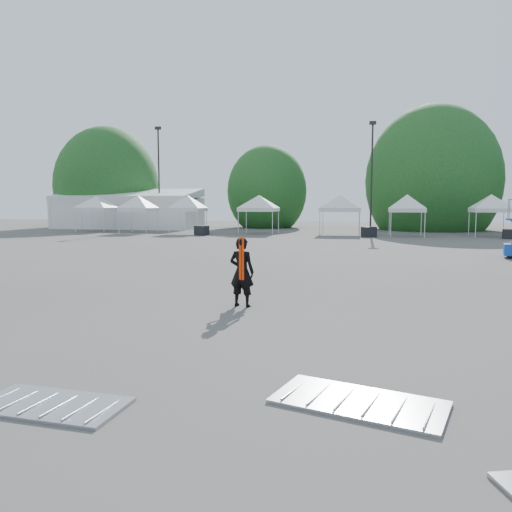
# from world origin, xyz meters

# --- Properties ---
(ground) EXTENTS (120.00, 120.00, 0.00)m
(ground) POSITION_xyz_m (0.00, 0.00, 0.00)
(ground) COLOR #474442
(ground) RESTS_ON ground
(marquee) EXTENTS (15.00, 6.25, 4.23)m
(marquee) POSITION_xyz_m (-22.00, 35.00, 1.97)
(marquee) COLOR silver
(marquee) RESTS_ON ground
(light_pole_west) EXTENTS (0.60, 0.25, 10.30)m
(light_pole_west) POSITION_xyz_m (-18.00, 34.00, 5.77)
(light_pole_west) COLOR black
(light_pole_west) RESTS_ON ground
(light_pole_east) EXTENTS (0.60, 0.25, 9.80)m
(light_pole_east) POSITION_xyz_m (3.00, 32.00, 5.52)
(light_pole_east) COLOR black
(light_pole_east) RESTS_ON ground
(tree_far_w) EXTENTS (4.80, 4.80, 7.30)m
(tree_far_w) POSITION_xyz_m (-26.00, 38.00, 4.54)
(tree_far_w) COLOR #382314
(tree_far_w) RESTS_ON ground
(tree_mid_w) EXTENTS (4.16, 4.16, 6.33)m
(tree_mid_w) POSITION_xyz_m (-8.00, 40.00, 3.93)
(tree_mid_w) COLOR #382314
(tree_mid_w) RESTS_ON ground
(tree_mid_e) EXTENTS (5.12, 5.12, 7.79)m
(tree_mid_e) POSITION_xyz_m (9.00, 39.00, 4.84)
(tree_mid_e) COLOR #382314
(tree_mid_e) RESTS_ON ground
(tent_a) EXTENTS (4.31, 4.31, 3.88)m
(tent_a) POSITION_xyz_m (-22.06, 28.88, 3.06)
(tent_a) COLOR silver
(tent_a) RESTS_ON ground
(tent_b) EXTENTS (3.88, 3.88, 3.88)m
(tent_b) POSITION_xyz_m (-17.26, 27.55, 3.06)
(tent_b) COLOR silver
(tent_b) RESTS_ON ground
(tent_c) EXTENTS (3.88, 3.88, 3.88)m
(tent_c) POSITION_xyz_m (-12.57, 27.48, 3.06)
(tent_c) COLOR silver
(tent_c) RESTS_ON ground
(tent_d) EXTENTS (4.45, 4.45, 3.88)m
(tent_d) POSITION_xyz_m (-6.48, 28.56, 3.06)
(tent_d) COLOR silver
(tent_d) RESTS_ON ground
(tent_e) EXTENTS (4.74, 4.74, 3.88)m
(tent_e) POSITION_xyz_m (0.48, 28.74, 3.06)
(tent_e) COLOR silver
(tent_e) RESTS_ON ground
(tent_f) EXTENTS (3.85, 3.85, 3.88)m
(tent_f) POSITION_xyz_m (5.74, 27.47, 3.06)
(tent_f) COLOR silver
(tent_f) RESTS_ON ground
(tent_g) EXTENTS (3.99, 3.99, 3.88)m
(tent_g) POSITION_xyz_m (12.16, 28.58, 3.06)
(tent_g) COLOR silver
(tent_g) RESTS_ON ground
(man) EXTENTS (0.71, 0.52, 1.77)m
(man) POSITION_xyz_m (-0.51, -1.70, 0.89)
(man) COLOR black
(man) RESTS_ON ground
(barrier_left) EXTENTS (1.96, 1.06, 0.06)m
(barrier_left) POSITION_xyz_m (-1.40, -8.32, 0.03)
(barrier_left) COLOR #A6A9AE
(barrier_left) RESTS_ON ground
(barrier_mid) EXTENTS (2.39, 1.63, 0.07)m
(barrier_mid) POSITION_xyz_m (2.47, -7.40, 0.03)
(barrier_mid) COLOR #A6A9AE
(barrier_mid) RESTS_ON ground
(crate_west) EXTENTS (1.23, 1.11, 0.79)m
(crate_west) POSITION_xyz_m (-10.61, 25.32, 0.39)
(crate_west) COLOR black
(crate_west) RESTS_ON ground
(crate_mid) EXTENTS (1.25, 1.12, 0.80)m
(crate_mid) POSITION_xyz_m (2.83, 26.10, 0.40)
(crate_mid) COLOR black
(crate_mid) RESTS_ON ground
(crate_east) EXTENTS (1.09, 0.97, 0.71)m
(crate_east) POSITION_xyz_m (12.97, 26.17, 0.35)
(crate_east) COLOR black
(crate_east) RESTS_ON ground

